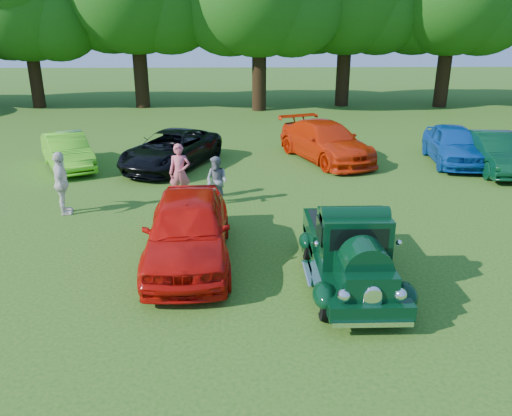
{
  "coord_description": "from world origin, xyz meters",
  "views": [
    {
      "loc": [
        -0.62,
        -10.51,
        5.29
      ],
      "look_at": [
        -0.3,
        0.95,
        1.1
      ],
      "focal_mm": 35.0,
      "sensor_mm": 36.0,
      "label": 1
    }
  ],
  "objects_px": {
    "back_car_lime": "(67,151)",
    "back_car_blue": "(454,144)",
    "back_car_black": "(171,149)",
    "red_convertible": "(188,229)",
    "back_car_orange": "(326,141)",
    "back_car_green": "(495,152)",
    "spectator_pink": "(180,173)",
    "spectator_grey": "(217,181)",
    "spectator_white": "(62,183)",
    "hero_pickup": "(350,252)"
  },
  "relations": [
    {
      "from": "spectator_white",
      "to": "spectator_pink",
      "type": "bearing_deg",
      "value": -88.4
    },
    {
      "from": "hero_pickup",
      "to": "back_car_lime",
      "type": "height_order",
      "value": "hero_pickup"
    },
    {
      "from": "back_car_green",
      "to": "back_car_lime",
      "type": "bearing_deg",
      "value": -178.27
    },
    {
      "from": "red_convertible",
      "to": "back_car_orange",
      "type": "xyz_separation_m",
      "value": [
        4.76,
        9.47,
        -0.04
      ]
    },
    {
      "from": "back_car_black",
      "to": "spectator_grey",
      "type": "height_order",
      "value": "spectator_grey"
    },
    {
      "from": "red_convertible",
      "to": "back_car_lime",
      "type": "distance_m",
      "value": 10.15
    },
    {
      "from": "back_car_orange",
      "to": "spectator_grey",
      "type": "xyz_separation_m",
      "value": [
        -4.27,
        -5.48,
        -0.02
      ]
    },
    {
      "from": "back_car_lime",
      "to": "back_car_black",
      "type": "xyz_separation_m",
      "value": [
        4.08,
        0.03,
        0.04
      ]
    },
    {
      "from": "hero_pickup",
      "to": "spectator_grey",
      "type": "height_order",
      "value": "hero_pickup"
    },
    {
      "from": "back_car_orange",
      "to": "back_car_black",
      "type": "bearing_deg",
      "value": 167.4
    },
    {
      "from": "back_car_black",
      "to": "spectator_grey",
      "type": "relative_size",
      "value": 3.35
    },
    {
      "from": "back_car_green",
      "to": "spectator_pink",
      "type": "bearing_deg",
      "value": -159.99
    },
    {
      "from": "red_convertible",
      "to": "back_car_orange",
      "type": "height_order",
      "value": "red_convertible"
    },
    {
      "from": "hero_pickup",
      "to": "back_car_orange",
      "type": "xyz_separation_m",
      "value": [
        1.17,
        10.65,
        0.06
      ]
    },
    {
      "from": "red_convertible",
      "to": "spectator_pink",
      "type": "xyz_separation_m",
      "value": [
        -0.7,
        4.4,
        0.1
      ]
    },
    {
      "from": "spectator_pink",
      "to": "back_car_black",
      "type": "bearing_deg",
      "value": 100.66
    },
    {
      "from": "hero_pickup",
      "to": "spectator_grey",
      "type": "distance_m",
      "value": 6.02
    },
    {
      "from": "back_car_blue",
      "to": "spectator_pink",
      "type": "bearing_deg",
      "value": -149.71
    },
    {
      "from": "spectator_pink",
      "to": "back_car_orange",
      "type": "bearing_deg",
      "value": 42.32
    },
    {
      "from": "back_car_black",
      "to": "back_car_orange",
      "type": "xyz_separation_m",
      "value": [
        6.27,
        0.98,
        0.07
      ]
    },
    {
      "from": "back_car_blue",
      "to": "spectator_white",
      "type": "xyz_separation_m",
      "value": [
        -13.9,
        -5.53,
        0.17
      ]
    },
    {
      "from": "hero_pickup",
      "to": "spectator_grey",
      "type": "bearing_deg",
      "value": 120.98
    },
    {
      "from": "back_car_black",
      "to": "back_car_orange",
      "type": "relative_size",
      "value": 0.95
    },
    {
      "from": "back_car_black",
      "to": "spectator_grey",
      "type": "distance_m",
      "value": 4.93
    },
    {
      "from": "spectator_grey",
      "to": "hero_pickup",
      "type": "bearing_deg",
      "value": -24.84
    },
    {
      "from": "back_car_black",
      "to": "red_convertible",
      "type": "bearing_deg",
      "value": -58.39
    },
    {
      "from": "red_convertible",
      "to": "back_car_lime",
      "type": "xyz_separation_m",
      "value": [
        -5.59,
        8.47,
        -0.15
      ]
    },
    {
      "from": "hero_pickup",
      "to": "spectator_white",
      "type": "height_order",
      "value": "spectator_white"
    },
    {
      "from": "back_car_blue",
      "to": "red_convertible",
      "type": "bearing_deg",
      "value": -130.62
    },
    {
      "from": "spectator_pink",
      "to": "red_convertible",
      "type": "bearing_deg",
      "value": -81.54
    },
    {
      "from": "back_car_orange",
      "to": "spectator_pink",
      "type": "relative_size",
      "value": 2.92
    },
    {
      "from": "back_car_black",
      "to": "back_car_lime",
      "type": "bearing_deg",
      "value": -158.08
    },
    {
      "from": "hero_pickup",
      "to": "back_car_blue",
      "type": "height_order",
      "value": "hero_pickup"
    },
    {
      "from": "back_car_lime",
      "to": "back_car_blue",
      "type": "xyz_separation_m",
      "value": [
        15.46,
        0.36,
        0.09
      ]
    },
    {
      "from": "back_car_lime",
      "to": "back_car_blue",
      "type": "height_order",
      "value": "back_car_blue"
    },
    {
      "from": "back_car_black",
      "to": "back_car_blue",
      "type": "height_order",
      "value": "back_car_blue"
    },
    {
      "from": "back_car_black",
      "to": "spectator_white",
      "type": "relative_size",
      "value": 2.73
    },
    {
      "from": "hero_pickup",
      "to": "spectator_pink",
      "type": "height_order",
      "value": "spectator_pink"
    },
    {
      "from": "back_car_black",
      "to": "back_car_green",
      "type": "relative_size",
      "value": 1.16
    },
    {
      "from": "red_convertible",
      "to": "back_car_orange",
      "type": "bearing_deg",
      "value": 60.56
    },
    {
      "from": "hero_pickup",
      "to": "red_convertible",
      "type": "bearing_deg",
      "value": 161.85
    },
    {
      "from": "back_car_lime",
      "to": "back_car_blue",
      "type": "bearing_deg",
      "value": -26.54
    },
    {
      "from": "red_convertible",
      "to": "back_car_blue",
      "type": "height_order",
      "value": "red_convertible"
    },
    {
      "from": "spectator_grey",
      "to": "spectator_white",
      "type": "relative_size",
      "value": 0.81
    },
    {
      "from": "hero_pickup",
      "to": "back_car_black",
      "type": "bearing_deg",
      "value": 117.8
    },
    {
      "from": "back_car_blue",
      "to": "spectator_white",
      "type": "relative_size",
      "value": 2.39
    },
    {
      "from": "back_car_lime",
      "to": "back_car_black",
      "type": "relative_size",
      "value": 0.8
    },
    {
      "from": "back_car_orange",
      "to": "back_car_green",
      "type": "xyz_separation_m",
      "value": [
        6.25,
        -1.86,
        -0.05
      ]
    },
    {
      "from": "back_car_orange",
      "to": "spectator_white",
      "type": "bearing_deg",
      "value": -166.35
    },
    {
      "from": "back_car_lime",
      "to": "back_car_orange",
      "type": "xyz_separation_m",
      "value": [
        10.35,
        1.0,
        0.11
      ]
    }
  ]
}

